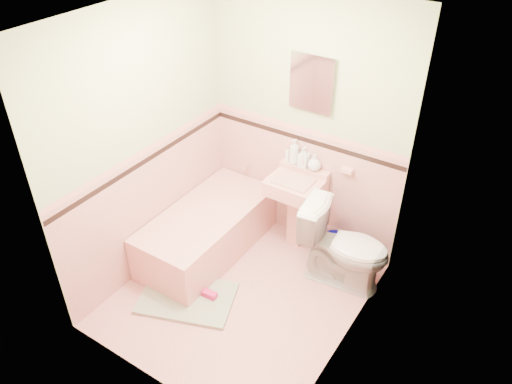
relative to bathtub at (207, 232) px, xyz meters
The scene contains 32 objects.
floor 0.75m from the bathtub, 27.65° to the right, with size 2.20×2.20×0.00m, color pink.
ceiling 2.38m from the bathtub, 27.65° to the right, with size 2.20×2.20×0.00m, color white.
wall_back 1.43m from the bathtub, 50.71° to the left, with size 2.50×2.50×0.00m, color beige.
wall_front 1.87m from the bathtub, 66.22° to the right, with size 2.50×2.50×0.00m, color beige.
wall_left 1.14m from the bathtub, 138.27° to the right, with size 2.50×2.50×0.00m, color beige.
wall_right 1.95m from the bathtub, 11.45° to the right, with size 2.50×2.50×0.00m, color beige.
wainscot_back 1.05m from the bathtub, 50.27° to the left, with size 2.00×2.00×0.00m, color #E59F9A.
wainscot_front 1.60m from the bathtub, 66.05° to the right, with size 2.00×2.00×0.00m, color #E59F9A.
wainscot_left 0.61m from the bathtub, 137.33° to the right, with size 2.20×2.20×0.00m, color #E59F9A.
wainscot_right 1.69m from the bathtub, 11.53° to the right, with size 2.20×2.20×0.00m, color #E59F9A.
accent_back 1.33m from the bathtub, 50.04° to the left, with size 2.00×2.00×0.00m, color black.
accent_front 1.79m from the bathtub, 65.95° to the right, with size 2.00×2.00×0.00m, color black.
accent_left 1.02m from the bathtub, 136.85° to the right, with size 2.20×2.20×0.00m, color black.
accent_right 1.87m from the bathtub, 11.57° to the right, with size 2.20×2.20×0.00m, color black.
cap_back 1.40m from the bathtub, 50.04° to the left, with size 2.00×2.00×0.00m, color pink.
cap_front 1.84m from the bathtub, 65.95° to the right, with size 2.00×2.00×0.00m, color pink.
cap_left 1.11m from the bathtub, 136.85° to the right, with size 2.20×2.20×0.00m, color pink.
cap_right 1.92m from the bathtub, 11.57° to the right, with size 2.20×2.20×0.00m, color pink.
bathtub is the anchor object (origin of this frame).
tub_faucet 0.83m from the bathtub, 90.00° to the left, with size 0.04×0.04×0.12m, color silver.
sink 0.88m from the bathtub, 37.93° to the left, with size 0.51×0.48×0.80m, color #DE918B, non-canonical shape.
sink_faucet 1.20m from the bathtub, 44.58° to the left, with size 0.02×0.02×0.10m, color silver.
medicine_cabinet 1.78m from the bathtub, 47.42° to the left, with size 0.39×0.04×0.49m, color white.
soap_dish 1.51m from the bathtub, 33.57° to the left, with size 0.11×0.07×0.04m, color #DE918B.
soap_bottle_left 1.18m from the bathtub, 51.99° to the left, with size 0.10×0.10×0.26m, color #B2B2B2.
soap_bottle_mid 1.22m from the bathtub, 46.98° to the left, with size 0.09×0.10×0.21m, color #B2B2B2.
soap_bottle_right 1.27m from the bathtub, 42.47° to the left, with size 0.13×0.13×0.17m, color #B2B2B2.
tube 1.10m from the bathtub, 56.01° to the left, with size 0.04×0.04×0.12m, color white.
toilet 1.37m from the bathtub, 14.69° to the left, with size 0.46×0.80×0.82m, color white.
bucket 1.27m from the bathtub, 29.71° to the left, with size 0.23×0.23×0.23m, color #060AAE, non-canonical shape.
bath_mat 0.73m from the bathtub, 68.64° to the right, with size 0.84×0.56×0.03m, color gray.
shoe 0.70m from the bathtub, 51.71° to the right, with size 0.14×0.06×0.06m, color #BF1E59.
Camera 1 is at (1.91, -2.68, 3.42)m, focal length 35.41 mm.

